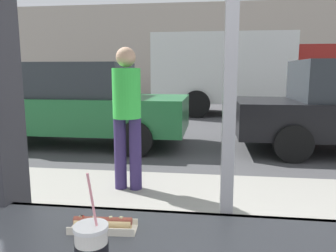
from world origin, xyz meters
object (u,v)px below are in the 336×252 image
(soda_cup_right, at_px, (92,248))
(parked_car_green, at_px, (78,103))
(hotdog_tray_far, at_px, (103,224))
(pedestrian, at_px, (127,110))
(box_truck, at_px, (243,71))

(soda_cup_right, bearing_deg, parked_car_green, 113.17)
(hotdog_tray_far, relative_size, pedestrian, 0.15)
(soda_cup_right, xyz_separation_m, parked_car_green, (-2.40, 5.60, -0.16))
(pedestrian, bearing_deg, hotdog_tray_far, -77.46)
(hotdog_tray_far, relative_size, box_truck, 0.04)
(box_truck, bearing_deg, pedestrian, -104.05)
(soda_cup_right, height_order, box_truck, box_truck)
(soda_cup_right, relative_size, box_truck, 0.05)
(soda_cup_right, relative_size, pedestrian, 0.19)
(soda_cup_right, relative_size, parked_car_green, 0.07)
(hotdog_tray_far, bearing_deg, parked_car_green, 113.66)
(parked_car_green, xyz_separation_m, pedestrian, (1.79, -2.84, 0.22))
(hotdog_tray_far, relative_size, parked_car_green, 0.06)
(soda_cup_right, height_order, parked_car_green, parked_car_green)
(parked_car_green, bearing_deg, pedestrian, -57.84)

